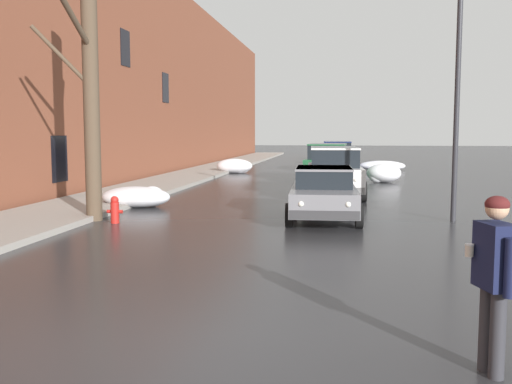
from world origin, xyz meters
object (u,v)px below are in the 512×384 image
object	(u,v)px
sedan_black_queued_behind_truck	(336,155)
sedan_silver_at_far_intersection	(333,152)
fire_hydrant	(115,209)
pedestrian_with_coffee	(494,271)
suv_darkblue_parked_far_down_block	(337,155)
bare_tree_second_along_sidewalk	(90,77)
sedan_grey_approaching_near_lane	(324,192)
suv_white_parked_kerbside_close	(334,170)
suv_green_parked_kerbside_mid	(328,161)
street_lamp_post	(457,90)

from	to	relation	value
sedan_black_queued_behind_truck	sedan_silver_at_far_intersection	bearing A→B (deg)	93.41
sedan_black_queued_behind_truck	fire_hydrant	xyz separation A→B (m)	(-5.29, -28.14, -0.40)
pedestrian_with_coffee	fire_hydrant	distance (m)	11.36
suv_darkblue_parked_far_down_block	bare_tree_second_along_sidewalk	bearing A→B (deg)	-106.79
sedan_grey_approaching_near_lane	suv_white_parked_kerbside_close	world-z (taller)	suv_white_parked_kerbside_close
sedan_grey_approaching_near_lane	suv_white_parked_kerbside_close	bearing A→B (deg)	88.37
bare_tree_second_along_sidewalk	sedan_black_queued_behind_truck	size ratio (longest dim) A/B	1.70
suv_white_parked_kerbside_close	pedestrian_with_coffee	world-z (taller)	suv_white_parked_kerbside_close
sedan_grey_approaching_near_lane	fire_hydrant	world-z (taller)	sedan_grey_approaching_near_lane
fire_hydrant	bare_tree_second_along_sidewalk	bearing A→B (deg)	155.37
pedestrian_with_coffee	sedan_grey_approaching_near_lane	bearing A→B (deg)	101.23
bare_tree_second_along_sidewalk	sedan_silver_at_far_intersection	size ratio (longest dim) A/B	1.68
sedan_silver_at_far_intersection	suv_white_parked_kerbside_close	bearing A→B (deg)	-88.71
sedan_grey_approaching_near_lane	suv_darkblue_parked_far_down_block	size ratio (longest dim) A/B	0.92
suv_green_parked_kerbside_mid	pedestrian_with_coffee	size ratio (longest dim) A/B	2.51
suv_green_parked_kerbside_mid	pedestrian_with_coffee	xyz separation A→B (m)	(2.25, -22.26, 0.05)
bare_tree_second_along_sidewalk	fire_hydrant	distance (m)	3.53
suv_white_parked_kerbside_close	sedan_silver_at_far_intersection	bearing A→B (deg)	91.29
suv_darkblue_parked_far_down_block	sedan_black_queued_behind_truck	size ratio (longest dim) A/B	1.07
suv_darkblue_parked_far_down_block	fire_hydrant	world-z (taller)	suv_darkblue_parked_far_down_block
sedan_grey_approaching_near_lane	sedan_black_queued_behind_truck	bearing A→B (deg)	90.13
fire_hydrant	pedestrian_with_coffee	bearing A→B (deg)	-49.59
suv_white_parked_kerbside_close	fire_hydrant	world-z (taller)	suv_white_parked_kerbside_close
suv_white_parked_kerbside_close	street_lamp_post	bearing A→B (deg)	-59.31
sedan_black_queued_behind_truck	street_lamp_post	size ratio (longest dim) A/B	0.70
suv_darkblue_parked_far_down_block	street_lamp_post	distance (m)	19.62
bare_tree_second_along_sidewalk	sedan_black_queued_behind_truck	distance (m)	28.61
sedan_grey_approaching_near_lane	suv_white_parked_kerbside_close	size ratio (longest dim) A/B	0.87
suv_darkblue_parked_far_down_block	sedan_black_queued_behind_truck	world-z (taller)	suv_darkblue_parked_far_down_block
sedan_grey_approaching_near_lane	fire_hydrant	size ratio (longest dim) A/B	6.03
suv_white_parked_kerbside_close	sedan_silver_at_far_intersection	world-z (taller)	suv_white_parked_kerbside_close
sedan_black_queued_behind_truck	suv_white_parked_kerbside_close	bearing A→B (deg)	-89.39
sedan_silver_at_far_intersection	suv_darkblue_parked_far_down_block	bearing A→B (deg)	-87.78
sedan_silver_at_far_intersection	street_lamp_post	bearing A→B (deg)	-83.31
sedan_grey_approaching_near_lane	sedan_silver_at_far_intersection	bearing A→B (deg)	90.79
sedan_grey_approaching_near_lane	fire_hydrant	bearing A→B (deg)	-165.21
suv_green_parked_kerbside_mid	street_lamp_post	size ratio (longest dim) A/B	0.72
street_lamp_post	sedan_grey_approaching_near_lane	bearing A→B (deg)	-175.74
bare_tree_second_along_sidewalk	street_lamp_post	distance (m)	9.63
bare_tree_second_along_sidewalk	street_lamp_post	bearing A→B (deg)	7.92
bare_tree_second_along_sidewalk	suv_green_parked_kerbside_mid	distance (m)	14.78
bare_tree_second_along_sidewalk	sedan_silver_at_far_intersection	world-z (taller)	bare_tree_second_along_sidewalk
sedan_silver_at_far_intersection	pedestrian_with_coffee	xyz separation A→B (m)	(2.45, -43.47, 0.28)
suv_green_parked_kerbside_mid	pedestrian_with_coffee	world-z (taller)	suv_green_parked_kerbside_mid
pedestrian_with_coffee	street_lamp_post	size ratio (longest dim) A/B	0.29
bare_tree_second_along_sidewalk	suv_green_parked_kerbside_mid	size ratio (longest dim) A/B	1.67
sedan_silver_at_far_intersection	fire_hydrant	world-z (taller)	sedan_silver_at_far_intersection
street_lamp_post	sedan_black_queued_behind_truck	bearing A→B (deg)	97.51
bare_tree_second_along_sidewalk	suv_green_parked_kerbside_mid	xyz separation A→B (m)	(5.85, 13.28, -2.80)
suv_white_parked_kerbside_close	suv_darkblue_parked_far_down_block	size ratio (longest dim) A/B	1.07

